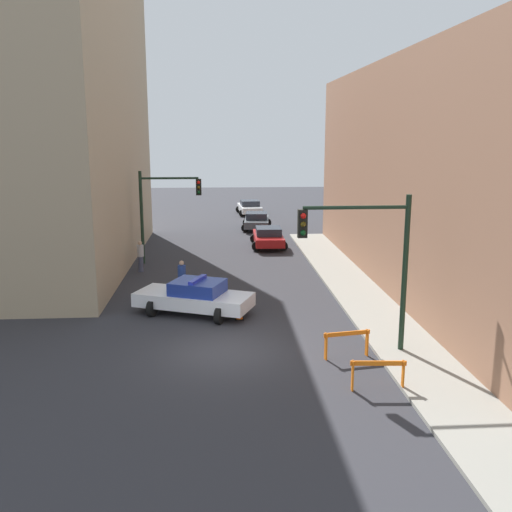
% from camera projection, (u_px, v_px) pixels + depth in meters
% --- Properties ---
extents(ground_plane, '(120.00, 120.00, 0.00)m').
position_uv_depth(ground_plane, '(225.00, 351.00, 19.27)').
color(ground_plane, '#2D2D33').
extents(sidewalk_right, '(2.40, 44.00, 0.12)m').
position_uv_depth(sidewalk_right, '(404.00, 345.00, 19.67)').
color(sidewalk_right, gray).
rests_on(sidewalk_right, ground_plane).
extents(building_right, '(12.00, 28.00, 10.55)m').
position_uv_depth(building_right, '(505.00, 176.00, 26.86)').
color(building_right, '#93664C').
rests_on(building_right, ground_plane).
extents(traffic_light_near, '(3.64, 0.35, 5.20)m').
position_uv_depth(traffic_light_near, '(371.00, 250.00, 18.36)').
color(traffic_light_near, black).
rests_on(traffic_light_near, sidewalk_right).
extents(traffic_light_far, '(3.44, 0.35, 5.20)m').
position_uv_depth(traffic_light_far, '(161.00, 204.00, 31.67)').
color(traffic_light_far, black).
rests_on(traffic_light_far, ground_plane).
extents(police_car, '(5.05, 3.49, 1.52)m').
position_uv_depth(police_car, '(195.00, 297.00, 23.13)').
color(police_car, white).
rests_on(police_car, ground_plane).
extents(parked_car_near, '(2.33, 4.33, 1.31)m').
position_uv_depth(parked_car_near, '(268.00, 237.00, 36.85)').
color(parked_car_near, maroon).
rests_on(parked_car_near, ground_plane).
extents(parked_car_mid, '(2.52, 4.44, 1.31)m').
position_uv_depth(parked_car_mid, '(257.00, 221.00, 43.72)').
color(parked_car_mid, '#474C51').
rests_on(parked_car_mid, ground_plane).
extents(parked_car_far, '(2.47, 4.42, 1.31)m').
position_uv_depth(parked_car_far, '(250.00, 207.00, 51.66)').
color(parked_car_far, silver).
rests_on(parked_car_far, ground_plane).
extents(pedestrian_crossing, '(0.49, 0.49, 1.66)m').
position_uv_depth(pedestrian_crossing, '(182.00, 278.00, 25.60)').
color(pedestrian_crossing, black).
rests_on(pedestrian_crossing, ground_plane).
extents(pedestrian_corner, '(0.47, 0.47, 1.66)m').
position_uv_depth(pedestrian_corner, '(140.00, 256.00, 30.25)').
color(pedestrian_corner, '#474C66').
rests_on(pedestrian_corner, ground_plane).
extents(barrier_front, '(1.60, 0.26, 0.90)m').
position_uv_depth(barrier_front, '(378.00, 370.00, 16.22)').
color(barrier_front, orange).
rests_on(barrier_front, ground_plane).
extents(barrier_mid, '(1.58, 0.41, 0.90)m').
position_uv_depth(barrier_mid, '(347.00, 340.00, 18.62)').
color(barrier_mid, orange).
rests_on(barrier_mid, ground_plane).
extents(traffic_cone, '(0.36, 0.36, 0.66)m').
position_uv_depth(traffic_cone, '(239.00, 312.00, 22.51)').
color(traffic_cone, black).
rests_on(traffic_cone, ground_plane).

